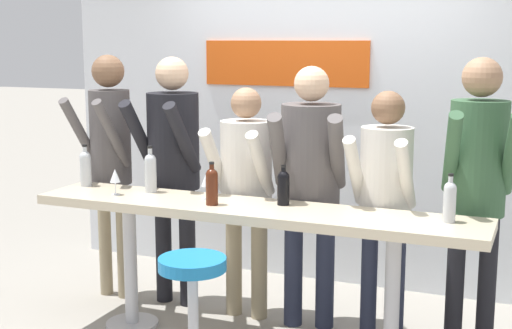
# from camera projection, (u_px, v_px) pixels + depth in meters

# --- Properties ---
(back_wall) EXTENTS (4.49, 0.12, 2.59)m
(back_wall) POSITION_uv_depth(u_px,v_px,m) (322.00, 122.00, 5.70)
(back_wall) COLOR silver
(back_wall) RESTS_ON ground_plane
(tasting_table) EXTENTS (2.89, 0.51, 0.93)m
(tasting_table) POSITION_uv_depth(u_px,v_px,m) (251.00, 227.00, 4.45)
(tasting_table) COLOR beige
(tasting_table) RESTS_ON ground_plane
(bar_stool) EXTENTS (0.40, 0.40, 0.77)m
(bar_stool) POSITION_uv_depth(u_px,v_px,m) (193.00, 303.00, 3.94)
(bar_stool) COLOR #B2B2B7
(bar_stool) RESTS_ON ground_plane
(person_far_left) EXTENTS (0.37, 0.53, 1.84)m
(person_far_left) POSITION_uv_depth(u_px,v_px,m) (110.00, 145.00, 5.30)
(person_far_left) COLOR gray
(person_far_left) RESTS_ON ground_plane
(person_left) EXTENTS (0.46, 0.58, 1.83)m
(person_left) POSITION_uv_depth(u_px,v_px,m) (173.00, 153.00, 5.15)
(person_left) COLOR black
(person_left) RESTS_ON ground_plane
(person_center_left) EXTENTS (0.43, 0.52, 1.63)m
(person_center_left) POSITION_uv_depth(u_px,v_px,m) (246.00, 178.00, 4.92)
(person_center_left) COLOR gray
(person_center_left) RESTS_ON ground_plane
(person_center) EXTENTS (0.54, 0.64, 1.78)m
(person_center) POSITION_uv_depth(u_px,v_px,m) (310.00, 169.00, 4.73)
(person_center) COLOR #23283D
(person_center) RESTS_ON ground_plane
(person_center_right) EXTENTS (0.41, 0.51, 1.63)m
(person_center_right) POSITION_uv_depth(u_px,v_px,m) (385.00, 188.00, 4.52)
(person_center_right) COLOR #23283D
(person_center_right) RESTS_ON ground_plane
(person_right) EXTENTS (0.49, 0.62, 1.85)m
(person_right) POSITION_uv_depth(u_px,v_px,m) (477.00, 171.00, 4.34)
(person_right) COLOR black
(person_right) RESTS_ON ground_plane
(wine_bottle_0) EXTENTS (0.08, 0.08, 0.25)m
(wine_bottle_0) POSITION_uv_depth(u_px,v_px,m) (283.00, 186.00, 4.44)
(wine_bottle_0) COLOR black
(wine_bottle_0) RESTS_ON tasting_table
(wine_bottle_1) EXTENTS (0.08, 0.08, 0.27)m
(wine_bottle_1) POSITION_uv_depth(u_px,v_px,m) (212.00, 185.00, 4.44)
(wine_bottle_1) COLOR #4C1E0F
(wine_bottle_1) RESTS_ON tasting_table
(wine_bottle_2) EXTENTS (0.08, 0.08, 0.30)m
(wine_bottle_2) POSITION_uv_depth(u_px,v_px,m) (86.00, 167.00, 5.02)
(wine_bottle_2) COLOR #B7BCC1
(wine_bottle_2) RESTS_ON tasting_table
(wine_bottle_3) EXTENTS (0.08, 0.08, 0.32)m
(wine_bottle_3) POSITION_uv_depth(u_px,v_px,m) (151.00, 171.00, 4.81)
(wine_bottle_3) COLOR #B7BCC1
(wine_bottle_3) RESTS_ON tasting_table
(wine_bottle_4) EXTENTS (0.07, 0.07, 0.28)m
(wine_bottle_4) POSITION_uv_depth(u_px,v_px,m) (450.00, 200.00, 4.01)
(wine_bottle_4) COLOR #B7BCC1
(wine_bottle_4) RESTS_ON tasting_table
(wine_glass_0) EXTENTS (0.07, 0.07, 0.18)m
(wine_glass_0) POSITION_uv_depth(u_px,v_px,m) (115.00, 177.00, 4.72)
(wine_glass_0) COLOR silver
(wine_glass_0) RESTS_ON tasting_table
(wine_glass_1) EXTENTS (0.07, 0.07, 0.18)m
(wine_glass_1) POSITION_uv_depth(u_px,v_px,m) (206.00, 180.00, 4.60)
(wine_glass_1) COLOR silver
(wine_glass_1) RESTS_ON tasting_table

